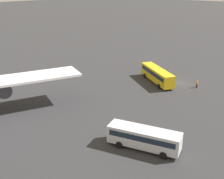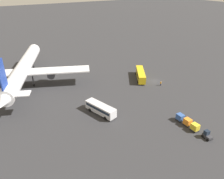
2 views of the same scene
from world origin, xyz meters
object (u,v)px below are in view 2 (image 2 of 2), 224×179
Objects in this scene: worker_person at (161,83)px; cargo_cart_orange at (188,122)px; shuttle_bus_near at (141,74)px; airplane at (23,69)px; cargo_cart_yellow at (195,127)px; shuttle_bus_far at (101,108)px; cargo_cart_blue at (180,117)px; baggage_tug at (207,135)px.

worker_person is 24.77m from cargo_cart_orange.
worker_person is (-8.78, -2.82, -1.08)m from shuttle_bus_near.
cargo_cart_orange is (-31.31, 7.48, -0.76)m from shuttle_bus_near.
airplane reaches higher than cargo_cart_yellow.
shuttle_bus_far is 5.20× the size of cargo_cart_blue.
baggage_tug reaches higher than cargo_cart_blue.
baggage_tug reaches higher than cargo_cart_orange.
shuttle_bus_near is 5.98× the size of cargo_cart_yellow.
airplane is 61.05m from cargo_cart_yellow.
airplane is at bearing 35.92° from baggage_tug.
airplane is at bearing 8.50° from shuttle_bus_far.
airplane is 30.45× the size of worker_person.
shuttle_bus_far is 22.75m from cargo_cart_blue.
worker_person is at bearing -27.58° from cargo_cart_blue.
baggage_tug is 1.21× the size of cargo_cart_yellow.
cargo_cart_orange is 1.00× the size of cargo_cart_blue.
shuttle_bus_far is 4.29× the size of baggage_tug.
cargo_cart_blue is (2.63, 0.09, 0.00)m from cargo_cart_orange.
shuttle_bus_near reaches higher than cargo_cart_yellow.
shuttle_bus_far is 29.33m from baggage_tug.
shuttle_bus_far is (-14.36, 25.24, -0.13)m from shuttle_bus_near.
cargo_cart_orange is at bearing -123.79° from airplane.
cargo_cart_orange is at bearing -151.14° from shuttle_bus_far.
cargo_cart_blue is at bearing 152.42° from worker_person.
shuttle_bus_near is at bearing -77.85° from shuttle_bus_far.
worker_person is (28.75, -10.10, -0.07)m from baggage_tug.
baggage_tug reaches higher than cargo_cart_yellow.
cargo_cart_yellow is at bearing 157.56° from worker_person.
shuttle_bus_far reaches higher than worker_person.
shuttle_bus_near is 29.67m from cargo_cart_blue.
worker_person is (-25.94, -43.41, -5.43)m from airplane.
worker_person is (5.57, -28.06, -0.95)m from shuttle_bus_far.
cargo_cart_yellow is 2.63m from cargo_cart_orange.
shuttle_bus_near is 9.29m from worker_person.
cargo_cart_blue is at bearing 0.03° from cargo_cart_yellow.
cargo_cart_blue is (-19.90, 10.39, 0.32)m from worker_person.
airplane is 35.35m from shuttle_bus_far.
airplane reaches higher than worker_person.
cargo_cart_orange reaches higher than worker_person.
cargo_cart_orange is (-48.47, -33.12, -5.11)m from airplane.
cargo_cart_blue is at bearing -122.37° from airplane.
cargo_cart_orange is at bearing -1.99° from cargo_cart_yellow.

